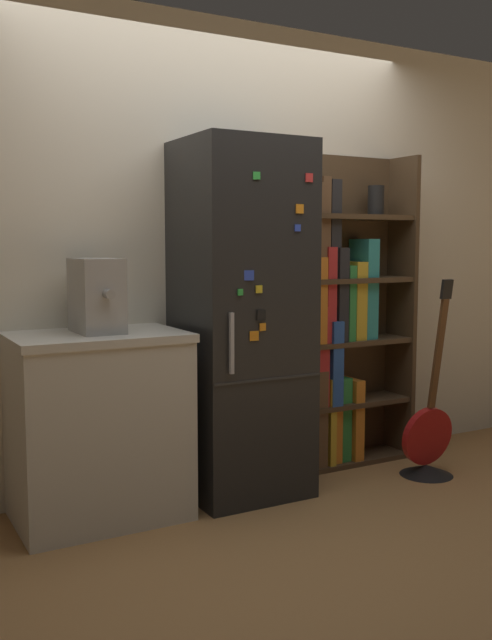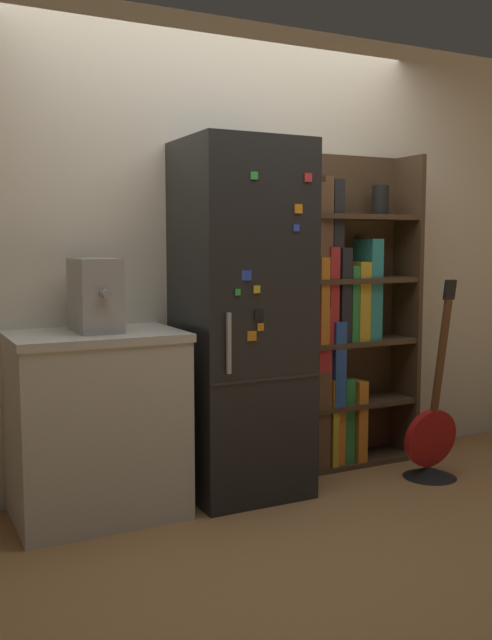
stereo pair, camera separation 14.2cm
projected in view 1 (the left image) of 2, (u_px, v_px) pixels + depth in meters
The scene contains 7 objects.
ground_plane at pixel (256, 500), 3.78m from camera, with size 16.00×16.00×0.00m, color #A87542.
wall_back at pixel (215, 253), 4.05m from camera, with size 8.00×0.05×2.60m.
refrigerator at pixel (241, 320), 3.82m from camera, with size 0.63×0.61×1.89m.
bookshelf at pixel (332, 325), 4.32m from camera, with size 0.85×0.29×1.89m.
kitchen_counter at pixel (99, 426), 3.50m from camera, with size 0.83×0.58×0.92m.
espresso_machine at pixel (97, 295), 3.45m from camera, with size 0.20×0.38×0.36m.
guitar at pixel (427, 447), 4.17m from camera, with size 0.35×0.31×1.16m.
Camera 1 is at (-1.82, -3.17, 1.35)m, focal length 40.00 mm.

